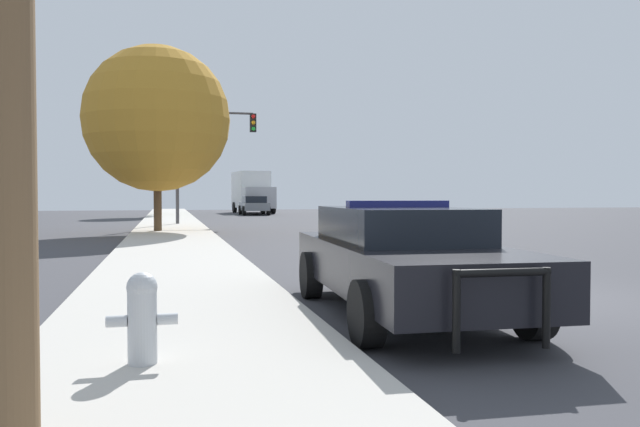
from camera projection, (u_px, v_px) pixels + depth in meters
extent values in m
plane|color=#3D3D42|center=(543.00, 300.00, 9.03)|extent=(110.00, 110.00, 0.00)
cube|color=#BCB7AD|center=(183.00, 311.00, 7.80)|extent=(3.00, 110.00, 0.13)
cube|color=black|center=(404.00, 265.00, 7.86)|extent=(2.07, 4.98, 0.58)
cube|color=black|center=(398.00, 224.00, 8.09)|extent=(1.71, 2.62, 0.44)
cylinder|color=black|center=(533.00, 307.00, 6.56)|extent=(0.27, 0.69, 0.68)
cylinder|color=black|center=(366.00, 314.00, 6.20)|extent=(0.27, 0.69, 0.68)
cylinder|color=black|center=(428.00, 272.00, 9.54)|extent=(0.27, 0.69, 0.68)
cylinder|color=black|center=(311.00, 275.00, 9.18)|extent=(0.27, 0.69, 0.68)
cylinder|color=black|center=(546.00, 308.00, 5.42)|extent=(0.07, 0.07, 0.71)
cylinder|color=black|center=(456.00, 311.00, 5.26)|extent=(0.07, 0.07, 0.71)
cylinder|color=black|center=(502.00, 273.00, 5.33)|extent=(0.89, 0.11, 0.07)
cube|color=navy|center=(398.00, 204.00, 8.08)|extent=(1.35, 0.26, 0.09)
cube|color=navy|center=(473.00, 262.00, 8.04)|extent=(0.16, 3.53, 0.16)
cylinder|color=#B7BCC1|center=(142.00, 327.00, 5.14)|extent=(0.24, 0.24, 0.60)
sphere|color=#B7BCC1|center=(142.00, 287.00, 5.13)|extent=(0.25, 0.25, 0.25)
cylinder|color=#B7BCC1|center=(117.00, 321.00, 5.09)|extent=(0.17, 0.10, 0.10)
cylinder|color=#B7BCC1|center=(168.00, 319.00, 5.19)|extent=(0.17, 0.10, 0.10)
cylinder|color=#424247|center=(177.00, 166.00, 29.90)|extent=(0.16, 0.16, 5.53)
cylinder|color=#424247|center=(215.00, 113.00, 30.26)|extent=(3.66, 0.11, 0.11)
cube|color=black|center=(253.00, 123.00, 30.71)|extent=(0.30, 0.24, 0.90)
sphere|color=red|center=(253.00, 116.00, 30.57)|extent=(0.20, 0.20, 0.20)
sphere|color=orange|center=(253.00, 123.00, 30.58)|extent=(0.20, 0.20, 0.20)
sphere|color=green|center=(253.00, 129.00, 30.59)|extent=(0.20, 0.20, 0.20)
cube|color=slate|center=(254.00, 207.00, 46.72)|extent=(1.85, 4.05, 0.57)
cube|color=black|center=(254.00, 199.00, 46.51)|extent=(1.59, 2.11, 0.50)
cylinder|color=black|center=(240.00, 210.00, 47.74)|extent=(0.24, 0.69, 0.69)
cylinder|color=black|center=(264.00, 210.00, 48.16)|extent=(0.24, 0.69, 0.69)
cylinder|color=black|center=(244.00, 211.00, 45.30)|extent=(0.24, 0.69, 0.69)
cylinder|color=black|center=(268.00, 211.00, 45.72)|extent=(0.24, 0.69, 0.69)
cube|color=#B7B7BC|center=(259.00, 198.00, 48.85)|extent=(2.55, 2.03, 1.67)
cube|color=white|center=(251.00, 190.00, 52.05)|extent=(2.73, 4.99, 2.98)
cylinder|color=black|center=(273.00, 208.00, 49.41)|extent=(0.33, 0.91, 0.89)
cylinder|color=black|center=(243.00, 208.00, 48.70)|extent=(0.33, 0.91, 0.89)
cylinder|color=black|center=(262.00, 207.00, 53.32)|extent=(0.33, 0.91, 0.89)
cylinder|color=black|center=(235.00, 207.00, 52.61)|extent=(0.33, 0.91, 0.89)
cylinder|color=#4C3823|center=(158.00, 195.00, 24.02)|extent=(0.30, 0.30, 2.77)
sphere|color=#B77F28|center=(157.00, 119.00, 23.93)|extent=(5.59, 5.59, 5.59)
cylinder|color=#4C3823|center=(158.00, 188.00, 43.40)|extent=(0.47, 0.47, 3.64)
sphere|color=#4C8E38|center=(158.00, 147.00, 43.32)|extent=(3.81, 3.81, 3.81)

